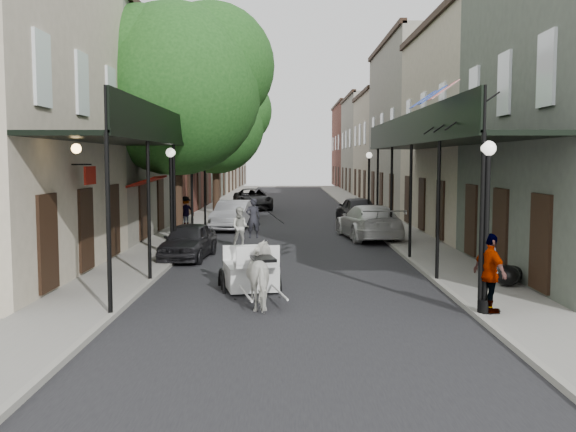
{
  "coord_description": "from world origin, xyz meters",
  "views": [
    {
      "loc": [
        -0.16,
        -15.64,
        3.42
      ],
      "look_at": [
        -0.15,
        5.19,
        1.6
      ],
      "focal_mm": 40.0,
      "sensor_mm": 36.0,
      "label": 1
    }
  ],
  "objects_px": {
    "pedestrian_sidewalk_left": "(186,211)",
    "lamppost_left": "(171,201)",
    "lamppost_right_far": "(369,186)",
    "car_left_mid": "(233,215)",
    "car_right_far": "(356,209)",
    "lamppost_right_near": "(486,224)",
    "car_right_near": "(369,222)",
    "car_left_far": "(253,199)",
    "tree_near": "(186,83)",
    "pedestrian_sidewalk_right": "(490,273)",
    "carriage": "(248,252)",
    "horse": "(264,275)",
    "pedestrian_walking": "(241,227)",
    "tree_far": "(221,121)",
    "car_left_near": "(188,241)"
  },
  "relations": [
    {
      "from": "horse",
      "to": "pedestrian_sidewalk_right",
      "type": "relative_size",
      "value": 1.01
    },
    {
      "from": "car_left_far",
      "to": "lamppost_right_far",
      "type": "bearing_deg",
      "value": -66.87
    },
    {
      "from": "tree_near",
      "to": "pedestrian_sidewalk_right",
      "type": "relative_size",
      "value": 5.56
    },
    {
      "from": "horse",
      "to": "car_right_far",
      "type": "xyz_separation_m",
      "value": [
        4.31,
        20.16,
        -0.01
      ]
    },
    {
      "from": "carriage",
      "to": "car_left_far",
      "type": "bearing_deg",
      "value": 80.17
    },
    {
      "from": "pedestrian_sidewalk_left",
      "to": "car_right_near",
      "type": "xyz_separation_m",
      "value": [
        8.65,
        -4.51,
        -0.11
      ]
    },
    {
      "from": "carriage",
      "to": "car_left_far",
      "type": "distance_m",
      "value": 27.35
    },
    {
      "from": "horse",
      "to": "car_left_far",
      "type": "relative_size",
      "value": 0.34
    },
    {
      "from": "pedestrian_sidewalk_left",
      "to": "pedestrian_sidewalk_right",
      "type": "bearing_deg",
      "value": 83.62
    },
    {
      "from": "tree_near",
      "to": "carriage",
      "type": "bearing_deg",
      "value": -71.35
    },
    {
      "from": "horse",
      "to": "tree_far",
      "type": "bearing_deg",
      "value": -94.7
    },
    {
      "from": "lamppost_left",
      "to": "carriage",
      "type": "xyz_separation_m",
      "value": [
        2.88,
        -4.64,
        -1.09
      ]
    },
    {
      "from": "lamppost_right_far",
      "to": "car_left_mid",
      "type": "distance_m",
      "value": 7.42
    },
    {
      "from": "carriage",
      "to": "car_right_near",
      "type": "relative_size",
      "value": 0.48
    },
    {
      "from": "car_left_near",
      "to": "car_right_far",
      "type": "bearing_deg",
      "value": 66.03
    },
    {
      "from": "lamppost_right_near",
      "to": "car_right_far",
      "type": "bearing_deg",
      "value": 91.35
    },
    {
      "from": "pedestrian_sidewalk_right",
      "to": "car_right_far",
      "type": "relative_size",
      "value": 0.4
    },
    {
      "from": "pedestrian_sidewalk_right",
      "to": "car_right_far",
      "type": "distance_m",
      "value": 21.27
    },
    {
      "from": "tree_far",
      "to": "car_left_far",
      "type": "distance_m",
      "value": 7.0
    },
    {
      "from": "tree_far",
      "to": "car_right_far",
      "type": "relative_size",
      "value": 2.0
    },
    {
      "from": "car_left_far",
      "to": "tree_near",
      "type": "bearing_deg",
      "value": -103.92
    },
    {
      "from": "lamppost_left",
      "to": "pedestrian_walking",
      "type": "distance_m",
      "value": 4.08
    },
    {
      "from": "carriage",
      "to": "pedestrian_sidewalk_left",
      "type": "height_order",
      "value": "carriage"
    },
    {
      "from": "car_left_near",
      "to": "car_right_far",
      "type": "xyz_separation_m",
      "value": [
        7.2,
        12.9,
        0.1
      ]
    },
    {
      "from": "car_left_mid",
      "to": "car_right_near",
      "type": "xyz_separation_m",
      "value": [
        6.18,
        -3.77,
        0.04
      ]
    },
    {
      "from": "lamppost_right_near",
      "to": "car_right_near",
      "type": "bearing_deg",
      "value": 93.1
    },
    {
      "from": "tree_near",
      "to": "pedestrian_sidewalk_right",
      "type": "height_order",
      "value": "tree_near"
    },
    {
      "from": "car_right_far",
      "to": "lamppost_right_far",
      "type": "bearing_deg",
      "value": 105.85
    },
    {
      "from": "lamppost_right_far",
      "to": "car_left_mid",
      "type": "relative_size",
      "value": 0.85
    },
    {
      "from": "tree_far",
      "to": "lamppost_left",
      "type": "distance_m",
      "value": 18.57
    },
    {
      "from": "tree_near",
      "to": "pedestrian_walking",
      "type": "xyz_separation_m",
      "value": [
        2.2,
        -0.92,
        -5.69
      ]
    },
    {
      "from": "lamppost_left",
      "to": "car_right_far",
      "type": "bearing_deg",
      "value": 59.86
    },
    {
      "from": "tree_near",
      "to": "car_right_far",
      "type": "bearing_deg",
      "value": 49.35
    },
    {
      "from": "tree_near",
      "to": "lamppost_right_far",
      "type": "relative_size",
      "value": 2.6
    },
    {
      "from": "car_left_near",
      "to": "carriage",
      "type": "bearing_deg",
      "value": -59.37
    },
    {
      "from": "car_left_far",
      "to": "lamppost_right_near",
      "type": "bearing_deg",
      "value": -86.66
    },
    {
      "from": "car_left_far",
      "to": "carriage",
      "type": "bearing_deg",
      "value": -96.09
    },
    {
      "from": "lamppost_right_far",
      "to": "car_left_far",
      "type": "bearing_deg",
      "value": 122.11
    },
    {
      "from": "pedestrian_sidewalk_left",
      "to": "lamppost_left",
      "type": "bearing_deg",
      "value": 62.96
    },
    {
      "from": "car_left_near",
      "to": "tree_near",
      "type": "bearing_deg",
      "value": 104.1
    },
    {
      "from": "horse",
      "to": "pedestrian_sidewalk_left",
      "type": "height_order",
      "value": "pedestrian_sidewalk_left"
    },
    {
      "from": "car_right_far",
      "to": "pedestrian_walking",
      "type": "bearing_deg",
      "value": 54.96
    },
    {
      "from": "carriage",
      "to": "pedestrian_sidewalk_left",
      "type": "distance_m",
      "value": 15.66
    },
    {
      "from": "lamppost_right_far",
      "to": "car_left_mid",
      "type": "bearing_deg",
      "value": -161.92
    },
    {
      "from": "lamppost_right_far",
      "to": "pedestrian_sidewalk_right",
      "type": "relative_size",
      "value": 2.14
    },
    {
      "from": "tree_far",
      "to": "pedestrian_sidewalk_left",
      "type": "relative_size",
      "value": 5.8
    },
    {
      "from": "tree_near",
      "to": "horse",
      "type": "relative_size",
      "value": 5.49
    },
    {
      "from": "tree_far",
      "to": "horse",
      "type": "bearing_deg",
      "value": -81.98
    },
    {
      "from": "lamppost_right_far",
      "to": "car_left_far",
      "type": "relative_size",
      "value": 0.71
    },
    {
      "from": "lamppost_right_near",
      "to": "pedestrian_walking",
      "type": "relative_size",
      "value": 2.34
    }
  ]
}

